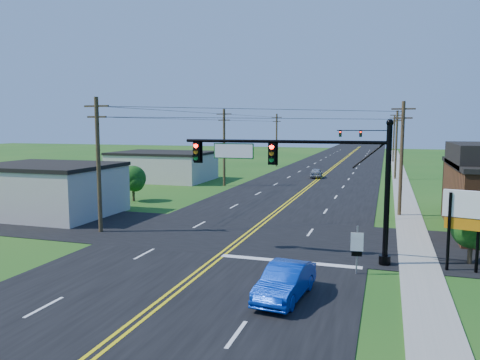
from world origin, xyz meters
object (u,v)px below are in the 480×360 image
(blue_car, at_px, (285,282))
(route_sign, at_px, (357,246))
(signal_mast_far, at_px, (365,138))
(stop_sign, at_px, (458,213))
(signal_mast_main, at_px, (300,171))

(blue_car, height_order, route_sign, route_sign)
(blue_car, distance_m, route_sign, 4.96)
(blue_car, bearing_deg, route_sign, 64.31)
(signal_mast_far, xyz_separation_m, stop_sign, (8.56, -65.79, -2.73))
(signal_mast_main, height_order, route_sign, signal_mast_main)
(signal_mast_far, relative_size, blue_car, 2.55)
(signal_mast_main, distance_m, signal_mast_far, 72.00)
(signal_mast_main, relative_size, blue_car, 2.62)
(signal_mast_main, height_order, signal_mast_far, same)
(route_sign, height_order, stop_sign, stop_sign)
(blue_car, bearing_deg, stop_sign, 63.26)
(route_sign, distance_m, stop_sign, 9.90)
(stop_sign, bearing_deg, blue_car, -129.59)
(route_sign, bearing_deg, blue_car, -130.15)
(signal_mast_main, bearing_deg, route_sign, -32.57)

